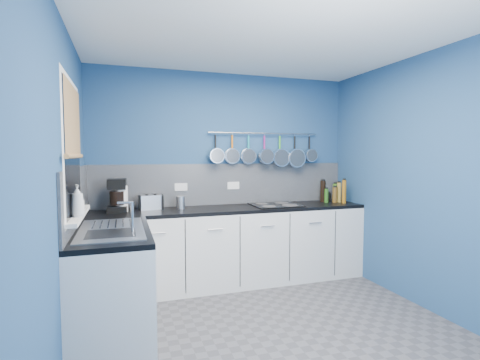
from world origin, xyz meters
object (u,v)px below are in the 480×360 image
paper_towel (122,199)px  coffee_maker (117,196)px  hob (276,205)px  soap_bottle_a (77,201)px  canister (181,202)px  toaster (151,202)px  soap_bottle_b (78,204)px

paper_towel → coffee_maker: bearing=176.8°
paper_towel → hob: size_ratio=0.50×
soap_bottle_a → canister: soap_bottle_a is taller
coffee_maker → soap_bottle_a: bearing=-99.1°
canister → soap_bottle_a: bearing=-129.3°
paper_towel → toaster: 0.33m
paper_towel → toaster: (0.31, 0.09, -0.06)m
canister → hob: 1.14m
soap_bottle_b → coffee_maker: 1.12m
toaster → soap_bottle_b: bearing=-128.9°
canister → soap_bottle_b: bearing=-130.3°
coffee_maker → hob: size_ratio=0.64×
soap_bottle_a → hob: soap_bottle_a is taller
soap_bottle_b → hob: size_ratio=0.31×
soap_bottle_b → toaster: (0.62, 1.17, -0.15)m
paper_towel → canister: paper_towel is taller
soap_bottle_a → paper_towel: size_ratio=0.85×
canister → coffee_maker: bearing=-177.9°
soap_bottle_b → toaster: size_ratio=0.68×
soap_bottle_b → hob: (2.07, 1.02, -0.23)m
toaster → hob: toaster is taller
soap_bottle_a → hob: size_ratio=0.43×
soap_bottle_a → toaster: bearing=62.9°
soap_bottle_b → toaster: bearing=62.1°
soap_bottle_a → canister: (0.94, 1.15, -0.20)m
paper_towel → canister: size_ratio=1.95×
soap_bottle_b → hob: soap_bottle_b is taller
soap_bottle_a → soap_bottle_b: (0.00, 0.04, -0.03)m
toaster → coffee_maker: bearing=-177.7°
paper_towel → coffee_maker: coffee_maker is taller
soap_bottle_a → hob: 2.34m
soap_bottle_b → hob: 2.32m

